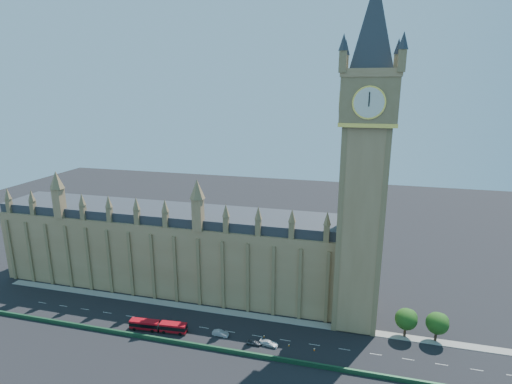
% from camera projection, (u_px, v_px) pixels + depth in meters
% --- Properties ---
extents(ground, '(400.00, 400.00, 0.00)m').
position_uv_depth(ground, '(217.00, 330.00, 114.81)').
color(ground, black).
rests_on(ground, ground).
extents(palace_westminster, '(120.00, 20.00, 28.00)m').
position_uv_depth(palace_westminster, '(169.00, 248.00, 137.98)').
color(palace_westminster, '#987349').
rests_on(palace_westminster, ground).
extents(elizabeth_tower, '(20.59, 20.59, 105.00)m').
position_uv_depth(elizabeth_tower, '(366.00, 138.00, 105.03)').
color(elizabeth_tower, '#987349').
rests_on(elizabeth_tower, ground).
extents(bridge_parapet, '(160.00, 0.60, 1.20)m').
position_uv_depth(bridge_parapet, '(205.00, 347.00, 106.23)').
color(bridge_parapet, '#1E4C2D').
rests_on(bridge_parapet, ground).
extents(kerb_north, '(160.00, 3.00, 0.16)m').
position_uv_depth(kerb_north, '(227.00, 312.00, 123.70)').
color(kerb_north, gray).
rests_on(kerb_north, ground).
extents(tree_east_near, '(6.00, 6.00, 8.50)m').
position_uv_depth(tree_east_near, '(407.00, 319.00, 110.24)').
color(tree_east_near, '#382619').
rests_on(tree_east_near, ground).
extents(tree_east_far, '(6.00, 6.00, 8.50)m').
position_uv_depth(tree_east_far, '(438.00, 323.00, 108.30)').
color(tree_east_far, '#382619').
rests_on(tree_east_far, ground).
extents(red_bus, '(16.90, 3.80, 2.85)m').
position_uv_depth(red_bus, '(158.00, 326.00, 113.95)').
color(red_bus, '#AE0B16').
rests_on(red_bus, ground).
extents(car_grey, '(3.85, 1.64, 1.30)m').
position_uv_depth(car_grey, '(254.00, 343.00, 107.95)').
color(car_grey, '#45474D').
rests_on(car_grey, ground).
extents(car_silver, '(4.77, 1.96, 1.54)m').
position_uv_depth(car_silver, '(220.00, 333.00, 111.80)').
color(car_silver, '#989A9F').
rests_on(car_silver, ground).
extents(car_white, '(5.25, 2.66, 1.46)m').
position_uv_depth(car_white, '(269.00, 343.00, 107.54)').
color(car_white, silver).
rests_on(car_white, ground).
extents(cone_a, '(0.50, 0.50, 0.66)m').
position_uv_depth(cone_a, '(266.00, 342.00, 108.59)').
color(cone_a, black).
rests_on(cone_a, ground).
extents(cone_b, '(0.52, 0.52, 0.80)m').
position_uv_depth(cone_b, '(314.00, 349.00, 105.60)').
color(cone_b, black).
rests_on(cone_b, ground).
extents(cone_c, '(0.48, 0.48, 0.66)m').
position_uv_depth(cone_c, '(264.00, 336.00, 111.32)').
color(cone_c, black).
rests_on(cone_c, ground).
extents(cone_d, '(0.51, 0.51, 0.65)m').
position_uv_depth(cone_d, '(289.00, 345.00, 107.49)').
color(cone_d, black).
rests_on(cone_d, ground).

